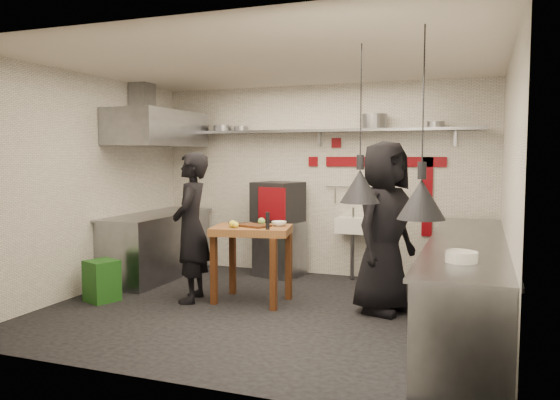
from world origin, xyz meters
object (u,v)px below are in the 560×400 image
(oven_stand, at_px, (280,249))
(green_bin, at_px, (102,281))
(prep_table, at_px, (252,264))
(combi_oven, at_px, (278,202))
(chef_left, at_px, (191,227))
(chef_right, at_px, (384,227))

(oven_stand, xyz_separation_m, green_bin, (-1.54, -2.07, -0.15))
(oven_stand, height_order, green_bin, oven_stand)
(prep_table, bearing_deg, oven_stand, 85.36)
(combi_oven, xyz_separation_m, prep_table, (0.22, -1.49, -0.63))
(prep_table, bearing_deg, chef_left, -174.75)
(chef_right, bearing_deg, chef_left, 119.68)
(oven_stand, bearing_deg, prep_table, -68.01)
(combi_oven, relative_size, prep_table, 0.67)
(oven_stand, height_order, chef_right, chef_right)
(oven_stand, xyz_separation_m, chef_left, (-0.52, -1.68, 0.50))
(oven_stand, distance_m, chef_right, 2.27)
(combi_oven, bearing_deg, chef_right, -22.44)
(green_bin, height_order, prep_table, prep_table)
(prep_table, relative_size, chef_right, 0.48)
(green_bin, distance_m, prep_table, 1.84)
(oven_stand, xyz_separation_m, prep_table, (0.19, -1.47, 0.06))
(green_bin, height_order, chef_right, chef_right)
(oven_stand, distance_m, prep_table, 1.48)
(combi_oven, relative_size, green_bin, 1.23)
(combi_oven, relative_size, chef_left, 0.34)
(chef_left, relative_size, chef_right, 0.94)
(prep_table, distance_m, chef_left, 0.86)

